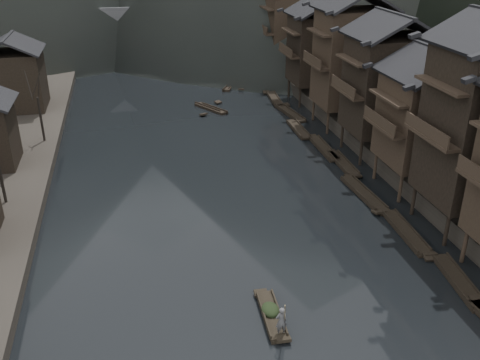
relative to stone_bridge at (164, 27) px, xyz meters
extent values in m
plane|color=black|center=(0.00, -72.00, -5.11)|extent=(300.00, 300.00, 0.00)
cube|color=#2D2823|center=(35.00, -32.00, -4.21)|extent=(40.00, 200.00, 1.80)
cylinder|color=#31251B|center=(14.20, -70.60, -3.81)|extent=(0.30, 0.30, 2.90)
cylinder|color=black|center=(14.20, -68.40, -3.81)|extent=(0.30, 0.30, 2.90)
cylinder|color=black|center=(14.20, -63.60, -3.81)|extent=(0.30, 0.30, 2.90)
cylinder|color=black|center=(16.95, -63.60, -3.81)|extent=(0.30, 0.30, 2.90)
cube|color=#31251B|center=(13.30, -66.00, 2.54)|extent=(1.20, 5.70, 0.25)
cylinder|color=#31251B|center=(14.20, -61.40, -3.81)|extent=(0.30, 0.30, 2.90)
cylinder|color=#31251B|center=(14.20, -56.60, -3.81)|extent=(0.30, 0.30, 2.90)
cylinder|color=#31251B|center=(16.95, -61.40, -3.81)|extent=(0.30, 0.30, 2.90)
cylinder|color=#31251B|center=(16.95, -56.60, -3.81)|extent=(0.30, 0.30, 2.90)
cube|color=#31251B|center=(17.30, -59.00, 1.23)|extent=(7.00, 6.00, 7.47)
cube|color=#31251B|center=(13.30, -59.00, 0.85)|extent=(1.20, 5.70, 0.25)
cylinder|color=black|center=(14.20, -53.40, -3.81)|extent=(0.30, 0.30, 2.90)
cylinder|color=black|center=(14.20, -48.60, -3.81)|extent=(0.30, 0.30, 2.90)
cylinder|color=black|center=(16.95, -53.40, -3.81)|extent=(0.30, 0.30, 2.90)
cylinder|color=black|center=(16.95, -48.60, -3.81)|extent=(0.30, 0.30, 2.90)
cube|color=black|center=(17.30, -51.00, 2.09)|extent=(7.00, 6.00, 9.20)
cube|color=#31251B|center=(13.30, -51.00, 1.63)|extent=(1.20, 5.70, 0.25)
cylinder|color=#31251B|center=(14.20, -44.40, -3.81)|extent=(0.30, 0.30, 2.90)
cylinder|color=#31251B|center=(14.20, -39.60, -3.81)|extent=(0.30, 0.30, 2.90)
cylinder|color=#31251B|center=(16.95, -44.40, -3.81)|extent=(0.30, 0.30, 2.90)
cylinder|color=#31251B|center=(16.95, -39.60, -3.81)|extent=(0.30, 0.30, 2.90)
cube|color=#31251B|center=(17.30, -42.00, 2.75)|extent=(7.00, 6.00, 10.51)
cube|color=#31251B|center=(13.30, -42.00, 2.22)|extent=(1.20, 5.70, 0.25)
cylinder|color=black|center=(14.20, -34.40, -3.81)|extent=(0.30, 0.30, 2.90)
cylinder|color=black|center=(14.20, -29.60, -3.81)|extent=(0.30, 0.30, 2.90)
cylinder|color=black|center=(16.95, -34.40, -3.81)|extent=(0.30, 0.30, 2.90)
cylinder|color=black|center=(16.95, -29.60, -3.81)|extent=(0.30, 0.30, 2.90)
cube|color=black|center=(17.30, -32.00, 1.75)|extent=(7.00, 6.00, 8.52)
cube|color=#31251B|center=(13.30, -32.00, 1.32)|extent=(1.20, 5.70, 0.25)
cylinder|color=#31251B|center=(14.20, -22.40, -3.81)|extent=(0.30, 0.30, 2.90)
cylinder|color=#31251B|center=(14.20, -17.60, -3.81)|extent=(0.30, 0.30, 2.90)
cylinder|color=#31251B|center=(16.95, -22.40, -3.81)|extent=(0.30, 0.30, 2.90)
cylinder|color=#31251B|center=(16.95, -17.60, -3.81)|extent=(0.30, 0.30, 2.90)
cube|color=#31251B|center=(17.30, -20.00, 2.57)|extent=(7.00, 6.00, 10.16)
cube|color=#31251B|center=(13.30, -20.00, 2.06)|extent=(1.20, 5.70, 0.25)
cube|color=black|center=(-20.50, -30.00, -0.51)|extent=(6.50, 6.50, 6.80)
cylinder|color=black|center=(-17.00, -56.27, -1.19)|extent=(0.24, 0.24, 5.43)
cylinder|color=black|center=(-17.00, -42.50, -1.58)|extent=(0.24, 0.24, 4.66)
cube|color=black|center=(12.58, -74.88, -4.82)|extent=(0.97, 0.87, 0.35)
cube|color=black|center=(12.56, -72.76, -4.96)|extent=(1.82, 6.16, 0.30)
cube|color=black|center=(12.56, -72.76, -4.78)|extent=(1.86, 6.05, 0.10)
cube|color=black|center=(12.21, -69.87, -4.82)|extent=(1.02, 0.86, 0.33)
cube|color=black|center=(12.21, -66.30, -4.96)|extent=(1.40, 6.70, 0.30)
cube|color=black|center=(12.21, -66.30, -4.78)|extent=(1.45, 6.57, 0.10)
cube|color=black|center=(12.07, -63.11, -4.82)|extent=(0.97, 0.86, 0.34)
cube|color=black|center=(12.36, -69.49, -4.82)|extent=(0.97, 0.86, 0.34)
cube|color=black|center=(11.78, -59.64, -4.96)|extent=(1.48, 7.08, 0.30)
cube|color=black|center=(11.78, -59.64, -4.78)|extent=(1.53, 6.94, 0.10)
cube|color=black|center=(11.96, -56.27, -4.82)|extent=(0.98, 0.91, 0.35)
cube|color=black|center=(11.60, -63.01, -4.82)|extent=(0.98, 0.91, 0.35)
cube|color=black|center=(12.54, -53.14, -4.96)|extent=(1.23, 6.30, 0.30)
cube|color=black|center=(12.54, -53.14, -4.78)|extent=(1.28, 6.17, 0.10)
cube|color=black|center=(12.48, -50.13, -4.82)|extent=(0.95, 0.79, 0.33)
cube|color=black|center=(12.61, -56.15, -4.82)|extent=(0.95, 0.79, 0.33)
cube|color=black|center=(12.10, -48.88, -4.96)|extent=(1.18, 6.86, 0.30)
cube|color=black|center=(12.10, -48.88, -4.78)|extent=(1.23, 6.72, 0.10)
cube|color=black|center=(12.07, -45.59, -4.82)|extent=(0.94, 0.85, 0.35)
cube|color=black|center=(12.14, -52.16, -4.82)|extent=(0.94, 0.85, 0.35)
cube|color=black|center=(11.30, -42.96, -4.96)|extent=(1.20, 5.87, 0.30)
cube|color=black|center=(11.30, -42.96, -4.78)|extent=(1.26, 5.76, 0.10)
cube|color=black|center=(11.25, -40.15, -4.82)|extent=(0.95, 0.74, 0.32)
cube|color=black|center=(11.34, -45.77, -4.82)|extent=(0.95, 0.74, 0.32)
cube|color=black|center=(12.12, -36.99, -4.96)|extent=(2.03, 7.04, 0.30)
cube|color=black|center=(12.12, -36.99, -4.78)|extent=(2.07, 6.91, 0.10)
cube|color=black|center=(12.57, -33.68, -4.82)|extent=(1.04, 0.97, 0.35)
cube|color=black|center=(11.66, -40.30, -4.82)|extent=(1.04, 0.97, 0.35)
cube|color=black|center=(11.87, -30.75, -4.96)|extent=(1.66, 6.83, 0.30)
cube|color=black|center=(11.87, -30.75, -4.78)|extent=(1.70, 6.70, 0.10)
cube|color=black|center=(11.60, -27.51, -4.82)|extent=(1.00, 0.91, 0.34)
cube|color=black|center=(12.14, -33.98, -4.82)|extent=(1.00, 0.91, 0.34)
cube|color=black|center=(12.32, -23.87, -4.96)|extent=(1.22, 6.15, 0.30)
cube|color=black|center=(12.32, -23.87, -4.78)|extent=(1.27, 6.03, 0.10)
cube|color=black|center=(12.37, -20.93, -4.82)|extent=(0.95, 0.77, 0.33)
cube|color=black|center=(12.26, -26.82, -4.82)|extent=(0.95, 0.77, 0.33)
cube|color=black|center=(2.84, -32.94, -4.96)|extent=(3.63, 5.30, 0.30)
cube|color=black|center=(2.84, -32.94, -4.78)|extent=(3.62, 5.23, 0.10)
cube|color=black|center=(4.17, -30.64, -4.82)|extent=(1.08, 1.02, 0.31)
cube|color=black|center=(1.52, -35.24, -4.82)|extent=(1.08, 1.02, 0.31)
cube|color=black|center=(7.39, -22.92, -4.96)|extent=(3.28, 5.27, 0.30)
cube|color=black|center=(7.39, -22.92, -4.78)|extent=(3.28, 5.20, 0.10)
cube|color=black|center=(6.25, -20.61, -4.82)|extent=(1.06, 0.98, 0.31)
cube|color=black|center=(8.54, -25.24, -4.82)|extent=(1.06, 0.98, 0.31)
cube|color=black|center=(5.57, -17.99, -4.96)|extent=(1.86, 4.69, 0.30)
cube|color=black|center=(5.57, -17.99, -4.78)|extent=(1.89, 4.61, 0.10)
cube|color=black|center=(5.15, -15.83, -4.82)|extent=(0.94, 0.73, 0.29)
cube|color=black|center=(5.99, -20.15, -4.82)|extent=(0.94, 0.73, 0.29)
cube|color=black|center=(-2.48, -6.00, -4.96)|extent=(4.13, 4.79, 0.30)
cube|color=black|center=(-2.48, -6.00, -4.78)|extent=(4.10, 4.73, 0.10)
cube|color=black|center=(-4.09, -4.00, -4.82)|extent=(1.08, 1.05, 0.31)
cube|color=black|center=(-0.88, -7.99, -4.82)|extent=(1.08, 1.05, 0.31)
cube|color=#4C4C4F|center=(0.00, 0.00, 2.09)|extent=(40.00, 6.00, 1.60)
cube|color=#4C4C4F|center=(0.00, -2.70, 3.39)|extent=(40.00, 0.50, 1.00)
cube|color=#4C4C4F|center=(0.00, 2.70, 3.39)|extent=(40.00, 0.50, 1.00)
cube|color=#4C4C4F|center=(-14.00, 0.00, -1.91)|extent=(3.20, 6.00, 6.40)
cube|color=#4C4C4F|center=(-4.50, 0.00, -1.91)|extent=(3.20, 6.00, 6.40)
cube|color=#4C4C4F|center=(4.50, 0.00, -1.91)|extent=(3.20, 6.00, 6.40)
cube|color=#4C4C4F|center=(14.00, 0.00, -1.91)|extent=(3.20, 6.00, 6.40)
cube|color=black|center=(-0.29, -73.46, -4.96)|extent=(1.19, 4.53, 0.30)
cube|color=black|center=(-0.29, -73.46, -4.78)|extent=(1.23, 4.44, 0.10)
cube|color=black|center=(-0.39, -71.31, -4.82)|extent=(0.86, 0.60, 0.29)
cube|color=black|center=(-0.19, -75.61, -4.82)|extent=(0.86, 0.60, 0.29)
ellipsoid|color=black|center=(-0.30, -73.24, -4.35)|extent=(1.07, 1.41, 0.64)
imported|color=#59595C|center=(-0.21, -75.17, -3.75)|extent=(0.70, 0.49, 1.84)
cylinder|color=#8C7A51|center=(-0.01, -75.17, -0.91)|extent=(0.91, 2.49, 3.84)
camera|label=1|loc=(-7.50, -97.75, 15.93)|focal=40.00mm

